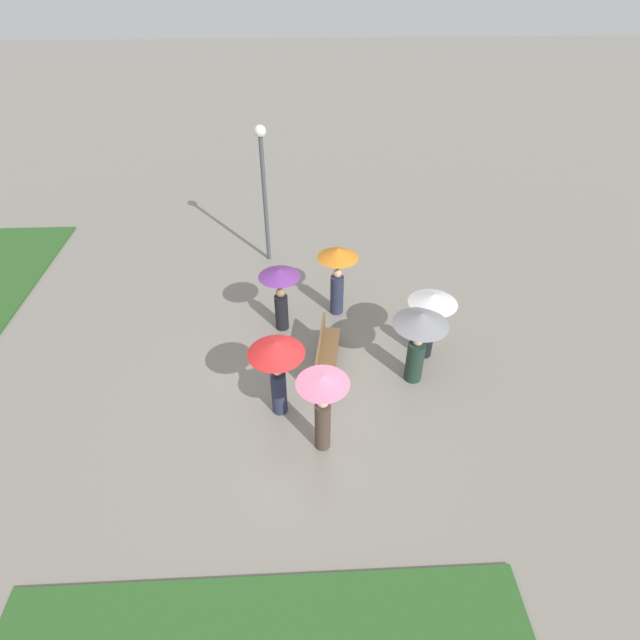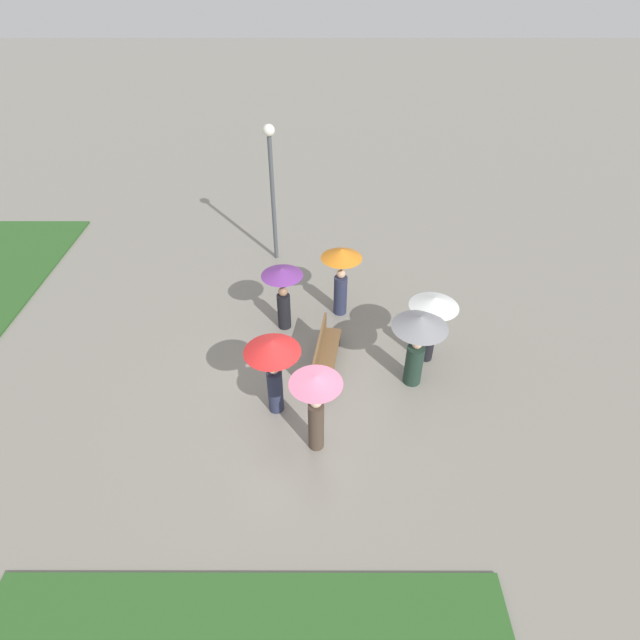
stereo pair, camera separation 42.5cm
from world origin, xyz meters
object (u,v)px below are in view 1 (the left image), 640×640
crowd_person_purple (280,287)px  crowd_person_red (277,359)px  lamp_post (263,177)px  crowd_person_white (431,310)px  crowd_person_grey (419,332)px  park_bench (325,352)px  crowd_person_orange (338,268)px  crowd_person_pink (323,399)px

crowd_person_purple → crowd_person_red: size_ratio=0.92×
lamp_post → crowd_person_red: (-6.17, -0.43, -1.15)m
crowd_person_white → crowd_person_grey: bearing=123.2°
lamp_post → crowd_person_grey: size_ratio=2.18×
crowd_person_purple → crowd_person_grey: size_ratio=0.95×
park_bench → crowd_person_red: crowd_person_red is taller
lamp_post → crowd_person_orange: size_ratio=2.10×
crowd_person_orange → crowd_person_white: 2.64m
crowd_person_red → crowd_person_orange: bearing=-64.7°
lamp_post → crowd_person_orange: lamp_post is taller
park_bench → lamp_post: 5.56m
lamp_post → crowd_person_pink: (-7.11, -1.27, -1.28)m
lamp_post → crowd_person_purple: (-3.39, -0.45, -1.37)m
crowd_person_white → crowd_person_pink: bearing=107.3°
crowd_person_white → crowd_person_red: bearing=87.5°
crowd_person_orange → crowd_person_white: (-1.77, -1.96, -0.06)m
park_bench → crowd_person_purple: crowd_person_purple is taller
crowd_person_orange → park_bench: bearing=69.2°
lamp_post → crowd_person_orange: (-2.80, -1.87, -1.23)m
crowd_person_pink → crowd_person_purple: crowd_person_pink is taller
lamp_post → crowd_person_purple: size_ratio=2.30×
crowd_person_orange → crowd_person_red: (-3.37, 1.44, 0.08)m
crowd_person_orange → crowd_person_red: size_ratio=1.01×
crowd_person_purple → crowd_person_white: (-1.18, -3.38, 0.08)m
crowd_person_purple → crowd_person_red: (-2.77, 0.02, 0.22)m
crowd_person_orange → crowd_person_grey: crowd_person_orange is taller
crowd_person_orange → crowd_person_purple: bearing=13.3°
crowd_person_pink → crowd_person_grey: crowd_person_pink is taller
park_bench → crowd_person_white: crowd_person_white is taller
crowd_person_red → crowd_person_grey: size_ratio=1.03×
park_bench → crowd_person_grey: bearing=-93.4°
crowd_person_purple → crowd_person_red: 2.78m
crowd_person_pink → crowd_person_orange: crowd_person_orange is taller
park_bench → crowd_person_pink: 2.35m
park_bench → crowd_person_pink: size_ratio=1.00×
lamp_post → crowd_person_grey: 6.46m
park_bench → crowd_person_red: (-1.24, 1.01, 0.98)m
crowd_person_red → crowd_person_grey: (0.82, -2.96, -0.10)m
crowd_person_purple → crowd_person_grey: bearing=85.0°
crowd_person_pink → crowd_person_white: (2.54, -2.55, -0.01)m
crowd_person_white → crowd_person_grey: (-0.78, 0.43, 0.04)m
park_bench → crowd_person_orange: (2.13, -0.43, 0.90)m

